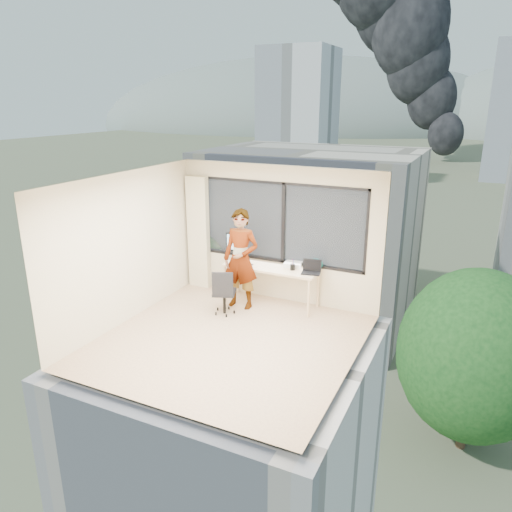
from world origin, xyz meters
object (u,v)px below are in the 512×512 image
Objects in this scene: laptop at (311,268)px; desk at (271,285)px; monitor at (236,247)px; game_console at (293,264)px; handbag at (316,264)px; person at (241,259)px; chair at (224,291)px.

desk is at bearing 166.64° from laptop.
game_console is (1.16, 0.06, -0.21)m from monitor.
monitor is at bearing 163.50° from laptop.
handbag is (0.80, 0.24, 0.47)m from desk.
desk is 5.70× the size of game_console.
game_console is at bearing 31.56° from person.
laptop is at bearing 6.88° from chair.
laptop is at bearing -34.83° from game_console.
desk is 3.57× the size of monitor.
person reaches higher than chair.
monitor reaches higher than desk.
handbag is at bearing 16.95° from desk.
person is at bearing -154.16° from game_console.
monitor is 1.62m from laptop.
desk is at bearing 35.73° from person.
game_console is (0.95, 0.96, 0.35)m from chair.
game_console is (0.82, 0.54, -0.15)m from person.
laptop is (0.44, -0.23, 0.07)m from game_console.
monitor is at bearing 123.97° from person.
laptop is at bearing 7.66° from monitor.
chair is 1.62m from laptop.
monitor reaches higher than laptop.
chair reaches higher than game_console.
monitor is at bearing 82.51° from chair.
handbag is at bearing 79.43° from laptop.
chair is at bearing -108.70° from person.
person is 1.30m from laptop.
person is at bearing 52.07° from chair.
monitor reaches higher than game_console.
desk is 0.97m from chair.
game_console reaches higher than desk.
laptop is (1.39, 0.73, 0.42)m from chair.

